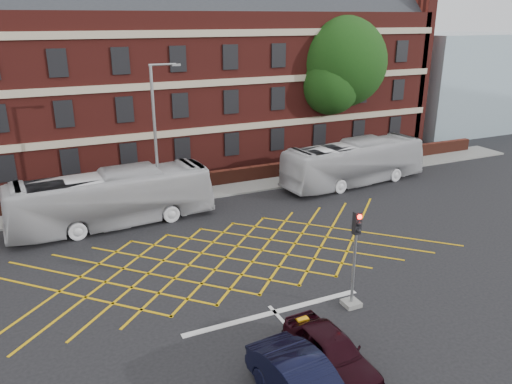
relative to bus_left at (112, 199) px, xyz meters
name	(u,v)px	position (x,y,z in m)	size (l,w,h in m)	color
ground	(242,275)	(4.41, -8.76, -1.64)	(120.00, 120.00, 0.00)	black
victorian_building	(136,67)	(4.66, 13.24, 6.20)	(51.00, 12.17, 20.40)	#581B16
boundary_wall	(168,185)	(4.41, 4.24, -1.09)	(56.00, 0.50, 1.10)	#4E1E14
far_pavement	(172,196)	(4.41, 3.24, -1.58)	(60.00, 3.00, 0.12)	slate
glass_block	(455,82)	(38.41, 12.24, 3.36)	(14.00, 10.00, 10.00)	#99B2BF
box_junction_hatching	(226,257)	(4.41, -6.76, -1.63)	(11.50, 0.12, 0.02)	#CC990C
stop_line	(275,312)	(4.41, -12.26, -1.63)	(8.00, 0.30, 0.02)	silver
bus_left	(112,199)	(0.00, 0.00, 0.00)	(2.75, 11.74, 3.27)	#B8B8BD
bus_right	(354,163)	(17.31, 0.52, -0.04)	(2.68, 11.47, 3.20)	#BCBDC1
car_maroon	(331,351)	(4.57, -16.20, -0.90)	(1.73, 4.29, 1.46)	black
deciduous_tree	(341,69)	(20.59, 7.74, 5.88)	(7.71, 7.53, 11.82)	black
traffic_light_near	(354,268)	(7.60, -13.15, 0.13)	(0.70, 0.70, 4.27)	slate
street_lamp	(158,165)	(2.98, 0.69, 1.50)	(2.25, 1.00, 9.09)	slate
utility_cabinet	(301,328)	(4.48, -14.32, -1.14)	(0.44, 0.40, 0.98)	orange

